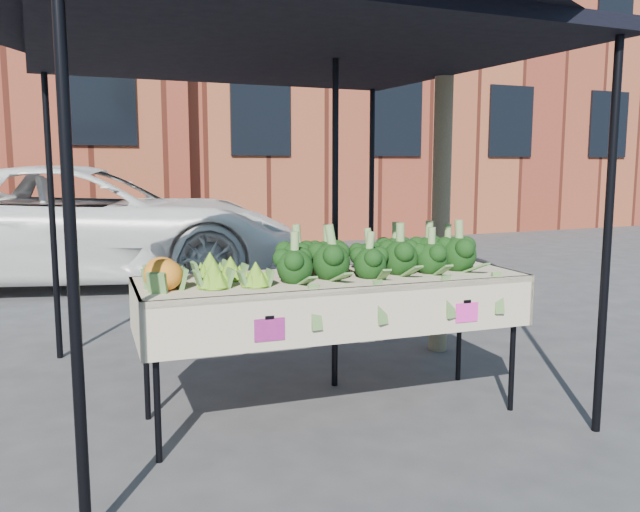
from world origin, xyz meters
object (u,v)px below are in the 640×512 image
at_px(canopy, 284,196).
at_px(table, 333,346).
at_px(street_tree, 444,87).
at_px(vehicle, 80,68).

bearing_deg(canopy, table, -79.88).
bearing_deg(street_tree, vehicle, 118.15).
height_order(table, vehicle, vehicle).
relative_size(table, street_tree, 0.55).
height_order(vehicle, street_tree, vehicle).
bearing_deg(canopy, street_tree, 14.43).
relative_size(table, canopy, 0.77).
relative_size(table, vehicle, 0.43).
relative_size(canopy, vehicle, 0.56).
bearing_deg(canopy, vehicle, 100.53).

